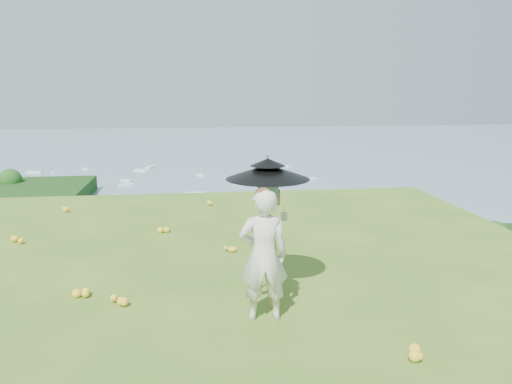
{
  "coord_description": "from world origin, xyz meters",
  "views": [
    {
      "loc": [
        0.43,
        -6.95,
        2.94
      ],
      "look_at": [
        1.57,
        1.98,
        1.04
      ],
      "focal_mm": 35.0,
      "sensor_mm": 36.0,
      "label": 1
    }
  ],
  "objects": [
    {
      "name": "sun_umbrella",
      "position": [
        1.43,
        -0.4,
        1.73
      ],
      "size": [
        1.28,
        1.28,
        0.64
      ],
      "primitive_type": null,
      "rotation": [
        0.0,
        0.0,
        -0.13
      ],
      "color": "black",
      "rests_on": "field_easel"
    },
    {
      "name": "painter",
      "position": [
        1.29,
        -1.02,
        0.86
      ],
      "size": [
        0.63,
        0.42,
        1.72
      ],
      "primitive_type": "imported",
      "rotation": [
        0.0,
        0.0,
        3.12
      ],
      "color": "beige",
      "rests_on": "ground"
    },
    {
      "name": "ground",
      "position": [
        0.0,
        0.0,
        0.0
      ],
      "size": [
        14.0,
        14.0,
        0.0
      ],
      "primitive_type": "plane",
      "color": "#416F1F",
      "rests_on": "ground"
    },
    {
      "name": "field_easel",
      "position": [
        1.43,
        -0.43,
        0.86
      ],
      "size": [
        0.71,
        0.71,
        1.71
      ],
      "primitive_type": null,
      "rotation": [
        0.0,
        0.0,
        -0.1
      ],
      "color": "olive",
      "rests_on": "ground"
    },
    {
      "name": "bay_water",
      "position": [
        0.0,
        240.0,
        -34.0
      ],
      "size": [
        700.0,
        700.0,
        0.0
      ],
      "primitive_type": "plane",
      "color": "#7596A8",
      "rests_on": "ground"
    },
    {
      "name": "slope_trees",
      "position": [
        0.0,
        35.0,
        -15.0
      ],
      "size": [
        110.0,
        50.0,
        6.0
      ],
      "primitive_type": null,
      "color": "#164A17",
      "rests_on": "forest_slope"
    },
    {
      "name": "painter_cap",
      "position": [
        1.29,
        -1.02,
        1.67
      ],
      "size": [
        0.22,
        0.26,
        0.1
      ],
      "primitive_type": null,
      "rotation": [
        0.0,
        0.0,
        -0.0
      ],
      "color": "#CB6F6F",
      "rests_on": "painter"
    },
    {
      "name": "harbor_town",
      "position": [
        0.0,
        75.0,
        -29.5
      ],
      "size": [
        110.0,
        22.0,
        5.0
      ],
      "primitive_type": null,
      "color": "silver",
      "rests_on": "shoreline_tier"
    },
    {
      "name": "wildflowers",
      "position": [
        0.0,
        0.25,
        0.06
      ],
      "size": [
        10.0,
        10.5,
        0.12
      ],
      "primitive_type": null,
      "color": "yellow",
      "rests_on": "ground"
    },
    {
      "name": "moored_boats",
      "position": [
        -12.5,
        161.0,
        -33.65
      ],
      "size": [
        140.0,
        140.0,
        0.7
      ],
      "primitive_type": null,
      "color": "white",
      "rests_on": "bay_water"
    },
    {
      "name": "shoreline_tier",
      "position": [
        0.0,
        75.0,
        -36.0
      ],
      "size": [
        170.0,
        28.0,
        8.0
      ],
      "primitive_type": "cube",
      "color": "#75695D",
      "rests_on": "bay_water"
    }
  ]
}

